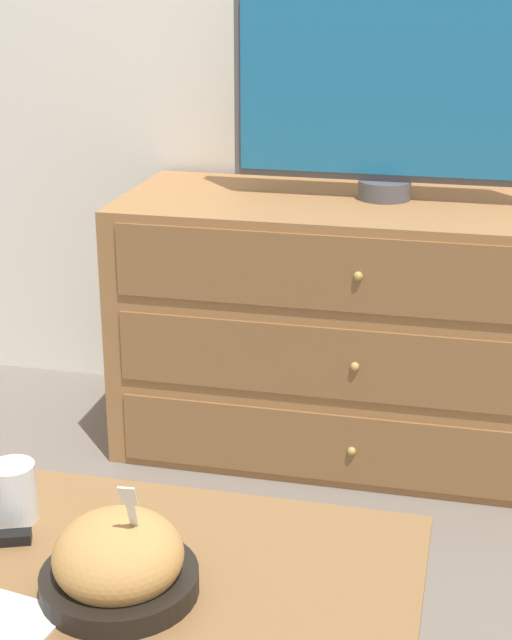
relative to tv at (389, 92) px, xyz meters
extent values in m
plane|color=#70665B|center=(-0.14, 0.27, -1.04)|extent=(12.00, 12.00, 0.00)
cube|color=#9E6B3D|center=(-0.02, -0.05, -0.67)|extent=(1.42, 0.57, 0.75)
cube|color=brown|center=(-0.02, -0.34, -0.92)|extent=(1.31, 0.01, 0.20)
sphere|color=tan|center=(-0.02, -0.35, -0.92)|extent=(0.02, 0.02, 0.02)
cube|color=brown|center=(-0.02, -0.34, -0.67)|extent=(1.31, 0.01, 0.20)
sphere|color=tan|center=(-0.02, -0.35, -0.67)|extent=(0.02, 0.02, 0.02)
cube|color=brown|center=(-0.02, -0.34, -0.42)|extent=(1.31, 0.01, 0.20)
sphere|color=tan|center=(-0.02, -0.35, -0.42)|extent=(0.02, 0.02, 0.02)
cylinder|color=#515156|center=(0.00, 0.00, -0.27)|extent=(0.15, 0.15, 0.05)
cube|color=#515156|center=(0.00, 0.00, 0.01)|extent=(0.86, 0.04, 0.51)
cube|color=#1E6B9E|center=(0.00, -0.02, 0.01)|extent=(0.82, 0.01, 0.47)
cube|color=olive|center=(-0.24, -1.54, -0.55)|extent=(0.93, 0.56, 0.02)
cylinder|color=black|center=(-0.21, -1.58, -0.53)|extent=(0.24, 0.24, 0.03)
ellipsoid|color=tan|center=(-0.21, -1.58, -0.48)|extent=(0.19, 0.19, 0.12)
cube|color=white|center=(-0.18, -1.57, -0.44)|extent=(0.02, 0.08, 0.16)
cube|color=white|center=(-0.18, -1.61, -0.36)|extent=(0.03, 0.02, 0.03)
cylinder|color=beige|center=(-0.45, -1.43, -0.51)|extent=(0.07, 0.07, 0.06)
cylinder|color=white|center=(-0.45, -1.43, -0.49)|extent=(0.08, 0.08, 0.10)
cube|color=white|center=(-0.34, -1.70, -0.54)|extent=(0.17, 0.17, 0.00)
camera|label=1|loc=(0.26, -2.72, 0.33)|focal=55.00mm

